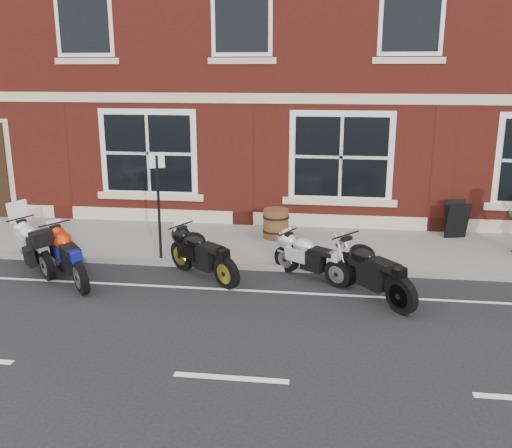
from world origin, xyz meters
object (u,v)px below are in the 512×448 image
Objects in this scene: moto_sport_silver at (311,256)px; moto_naked_black at (371,268)px; moto_sport_black at (203,252)px; a_board_sign at (456,219)px; moto_touring_silver at (35,244)px; moto_sport_red at (70,253)px; barrel_planter at (276,224)px; parking_sign at (158,198)px.

moto_sport_silver is 0.87× the size of moto_naked_black.
a_board_sign is (5.56, 3.28, 0.03)m from moto_sport_black.
moto_sport_red is (1.02, -0.54, 0.00)m from moto_touring_silver.
moto_touring_silver reaches higher than barrel_planter.
moto_touring_silver is 1.77× the size of a_board_sign.
moto_sport_black is 3.34m from moto_naked_black.
moto_sport_silver is (5.76, 0.20, -0.08)m from moto_touring_silver.
barrel_planter is at bearing 84.04° from moto_naked_black.
barrel_planter is at bearing -0.45° from moto_sport_red.
moto_touring_silver is 0.94× the size of moto_sport_black.
moto_sport_black is (3.60, -0.05, -0.02)m from moto_touring_silver.
moto_touring_silver is at bearing -174.23° from a_board_sign.
moto_sport_silver is at bearing -31.19° from parking_sign.
parking_sign is at bearing 116.41° from moto_sport_silver.
parking_sign reaches higher than moto_naked_black.
moto_naked_black is at bearing -91.69° from moto_sport_silver.
moto_sport_red is at bearing 134.44° from moto_sport_silver.
parking_sign is (-6.68, -2.51, 0.88)m from a_board_sign.
moto_sport_red is at bearing 140.71° from moto_sport_black.
moto_sport_black is at bearing -163.12° from a_board_sign.
moto_touring_silver is 9.72m from a_board_sign.
moto_sport_red reaches higher than barrel_planter.
moto_touring_silver is at bearing 111.98° from moto_sport_red.
moto_naked_black is 2.02× the size of a_board_sign.
moto_touring_silver is 5.76m from moto_sport_silver.
moto_naked_black is at bearing -41.06° from moto_sport_red.
a_board_sign is (8.15, 3.78, 0.00)m from moto_sport_red.
moto_touring_silver is 3.60m from moto_sport_black.
a_board_sign reaches higher than moto_sport_silver.
parking_sign reaches higher than moto_sport_silver.
moto_naked_black is 4.51m from a_board_sign.
moto_sport_red is 8.98m from a_board_sign.
moto_sport_silver is 2.56m from barrel_planter.
moto_naked_black is (1.13, -0.86, 0.09)m from moto_sport_silver.
a_board_sign reaches higher than barrel_planter.
moto_touring_silver is 0.90× the size of moto_sport_red.
a_board_sign reaches higher than moto_naked_black.
moto_sport_black reaches higher than barrel_planter.
parking_sign is at bearing -141.46° from barrel_planter.
moto_naked_black reaches higher than moto_sport_silver.
parking_sign is (-4.40, 1.39, 0.88)m from moto_naked_black.
barrel_planter is (-2.07, 3.24, -0.09)m from moto_naked_black.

